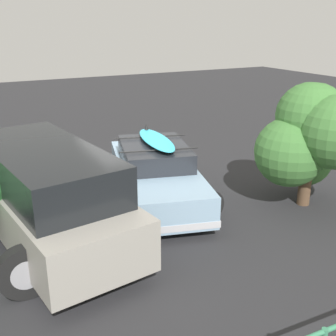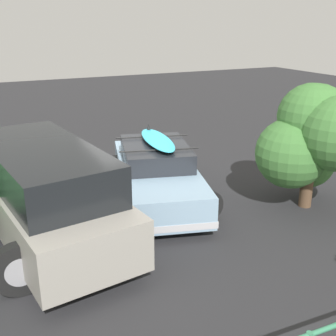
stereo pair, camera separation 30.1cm
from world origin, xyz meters
The scene contains 5 objects.
ground_plane centered at (0.00, 0.00, -0.01)m, with size 44.00×44.00×0.02m, color #28282B.
parking_stripe centered at (1.17, 0.50, 0.00)m, with size 4.51×0.12×0.00m, color silver.
sedan_car centered at (-0.18, 0.46, 0.62)m, with size 3.04×4.64×1.56m.
suv_car centered at (2.51, 1.36, 0.97)m, with size 3.07×5.14×1.86m.
bush_near_left centered at (-3.01, 2.30, 1.64)m, with size 2.25×2.43×2.76m.
Camera 1 is at (3.82, 8.72, 3.98)m, focal length 45.00 mm.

